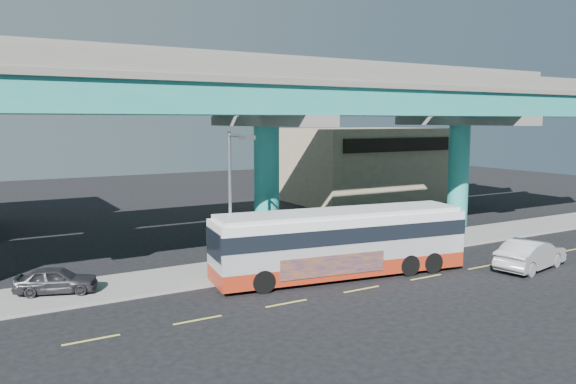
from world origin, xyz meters
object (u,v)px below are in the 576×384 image
sedan (531,254)px  street_lamp (235,184)px  transit_bus (341,240)px  stop_sign (386,219)px  parked_car (56,280)px

sedan → street_lamp: street_lamp is taller
transit_bus → stop_sign: transit_bus is taller
sedan → street_lamp: 15.92m
transit_bus → sedan: 10.19m
sedan → street_lamp: (-14.45, 5.36, 3.99)m
parked_car → sedan: bearing=-89.0°
parked_car → street_lamp: street_lamp is taller
transit_bus → parked_car: (-12.77, 3.64, -1.08)m
street_lamp → stop_sign: size_ratio=2.56×
street_lamp → parked_car: bearing=164.0°
sedan → stop_sign: size_ratio=1.84×
stop_sign → parked_car: bearing=166.9°
transit_bus → stop_sign: size_ratio=4.79×
transit_bus → stop_sign: bearing=33.2°
sedan → parked_car: (-22.12, 7.56, -0.06)m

